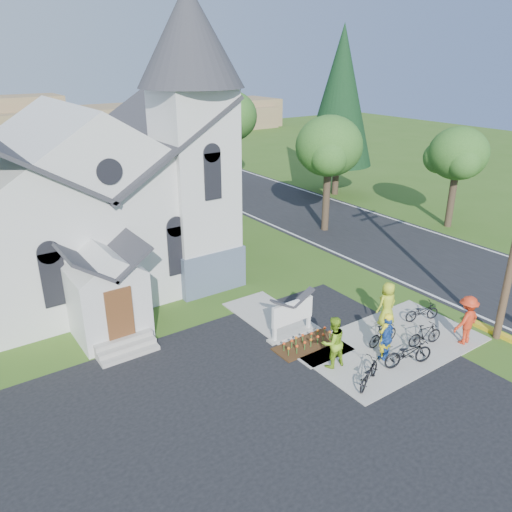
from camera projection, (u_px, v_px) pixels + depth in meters
ground at (373, 364)px, 17.89m from camera, size 120.00×120.00×0.00m
parking_lot at (241, 492)px, 12.66m from camera, size 20.00×16.00×0.02m
road at (311, 214)px, 34.58m from camera, size 8.00×90.00×0.02m
sidewalk at (391, 344)px, 19.06m from camera, size 7.00×4.00×0.05m
church at (92, 175)px, 22.50m from camera, size 12.35×12.00×13.00m
church_sign at (292, 313)px, 19.30m from camera, size 2.20×0.40×1.70m
flower_bed at (306, 345)px, 18.99m from camera, size 2.60×1.10×0.07m
tree_road_near at (329, 147)px, 29.55m from camera, size 4.00×4.00×7.05m
tree_road_mid at (229, 117)px, 38.72m from camera, size 4.40×4.40×7.80m
tree_road_far at (458, 154)px, 30.43m from camera, size 3.60×3.60×6.30m
conifer at (341, 97)px, 36.73m from camera, size 5.20×5.20×12.40m
distant_hills at (52, 125)px, 61.66m from camera, size 61.00×10.00×5.60m
cyclist_0 at (385, 336)px, 17.84m from camera, size 0.74×0.58×1.81m
bike_0 at (369, 373)px, 16.58m from camera, size 1.71×1.17×0.85m
cyclist_1 at (333, 342)px, 17.36m from camera, size 1.00×0.82×1.92m
bike_1 at (383, 334)px, 18.83m from camera, size 1.48×0.42×0.89m
cyclist_2 at (387, 338)px, 17.83m from camera, size 1.07×0.73×1.70m
bike_2 at (408, 353)px, 17.56m from camera, size 2.01×1.16×1.00m
cyclist_3 at (467, 320)px, 18.78m from camera, size 1.26×0.73×1.95m
bike_3 at (425, 335)px, 18.80m from camera, size 1.56×0.73×0.90m
cyclist_4 at (387, 304)px, 20.07m from camera, size 0.95×0.66×1.87m
bike_4 at (422, 312)px, 20.57m from camera, size 1.61×0.98×0.80m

